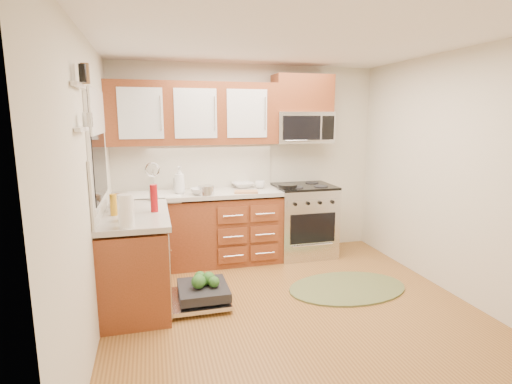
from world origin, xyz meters
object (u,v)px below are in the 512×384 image
object	(u,v)px
paper_towel_roll	(126,211)
upper_cabinets	(194,114)
range	(304,220)
stock_pot	(206,190)
dishwasher	(199,295)
skillet	(288,186)
bowl_a	(243,185)
sink	(154,205)
bowl_b	(201,191)
rug	(347,288)
cutting_board	(246,192)
cup	(260,184)
microwave	(302,127)

from	to	relation	value
paper_towel_roll	upper_cabinets	bearing A→B (deg)	64.63
range	stock_pot	bearing A→B (deg)	-171.00
dishwasher	skillet	xyz separation A→B (m)	(1.26, 1.00, 0.87)
range	bowl_a	distance (m)	0.94
sink	bowl_b	world-z (taller)	bowl_b
rug	dishwasher	bearing A→B (deg)	178.37
upper_cabinets	cutting_board	size ratio (longest dim) A/B	7.22
stock_pot	bowl_a	bearing A→B (deg)	35.49
stock_pot	cup	size ratio (longest dim) A/B	1.48
range	stock_pot	distance (m)	1.43
upper_cabinets	cup	size ratio (longest dim) A/B	16.17
bowl_a	rug	bearing A→B (deg)	-57.77
bowl_a	upper_cabinets	bearing A→B (deg)	-177.66
range	paper_towel_roll	world-z (taller)	paper_towel_roll
cutting_board	cup	xyz separation A→B (m)	(0.24, 0.25, 0.04)
rug	bowl_b	distance (m)	2.00
dishwasher	paper_towel_roll	xyz separation A→B (m)	(-0.62, -0.32, 0.97)
dishwasher	cutting_board	bearing A→B (deg)	53.29
stock_pot	dishwasher	bearing A→B (deg)	-103.14
paper_towel_roll	bowl_b	world-z (taller)	paper_towel_roll
upper_cabinets	stock_pot	xyz separation A→B (m)	(0.08, -0.35, -0.89)
skillet	cup	bearing A→B (deg)	147.53
range	rug	size ratio (longest dim) A/B	0.73
upper_cabinets	dishwasher	size ratio (longest dim) A/B	2.93
sink	bowl_b	bearing A→B (deg)	-15.78
sink	rug	size ratio (longest dim) A/B	0.48
sink	rug	distance (m)	2.43
upper_cabinets	cutting_board	bearing A→B (deg)	-29.97
sink	dishwasher	distance (m)	1.38
rug	cutting_board	distance (m)	1.62
rug	cup	distance (m)	1.70
cutting_board	cup	bearing A→B (deg)	45.37
bowl_a	sink	bearing A→B (deg)	-171.01
upper_cabinets	microwave	size ratio (longest dim) A/B	2.70
skillet	cutting_board	world-z (taller)	skillet
paper_towel_roll	dishwasher	bearing A→B (deg)	27.26
paper_towel_roll	bowl_a	size ratio (longest dim) A/B	1.02
upper_cabinets	paper_towel_roll	distance (m)	1.94
microwave	stock_pot	distance (m)	1.54
cup	microwave	bearing A→B (deg)	5.49
cutting_board	bowl_a	xyz separation A→B (m)	(0.04, 0.35, 0.02)
sink	stock_pot	xyz separation A→B (m)	(0.60, -0.20, 0.18)
stock_pot	cup	distance (m)	0.78
range	microwave	world-z (taller)	microwave
range	bowl_a	world-z (taller)	bowl_a
stock_pot	skillet	bearing A→B (deg)	4.13
stock_pot	bowl_b	bearing A→B (deg)	141.65
sink	cup	distance (m)	1.35
stock_pot	paper_towel_roll	bearing A→B (deg)	-123.98
range	cutting_board	bearing A→B (deg)	-167.57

